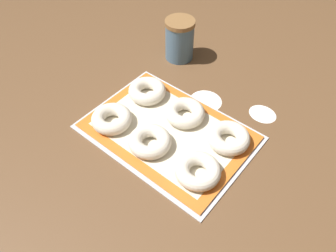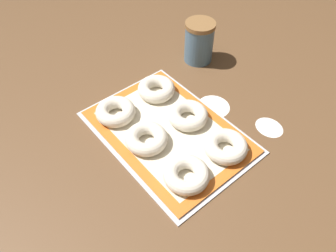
% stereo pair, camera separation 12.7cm
% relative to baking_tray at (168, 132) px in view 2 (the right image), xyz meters
% --- Properties ---
extents(ground_plane, '(2.80, 2.80, 0.00)m').
position_rel_baking_tray_xyz_m(ground_plane, '(0.02, -0.01, -0.00)').
color(ground_plane, brown).
extents(baking_tray, '(0.52, 0.37, 0.01)m').
position_rel_baking_tray_xyz_m(baking_tray, '(0.00, 0.00, 0.00)').
color(baking_tray, silver).
rests_on(baking_tray, ground_plane).
extents(baking_mat, '(0.50, 0.34, 0.00)m').
position_rel_baking_tray_xyz_m(baking_mat, '(-0.00, 0.00, 0.01)').
color(baking_mat, orange).
rests_on(baking_mat, baking_tray).
extents(bagel_front_left, '(0.13, 0.13, 0.04)m').
position_rel_baking_tray_xyz_m(bagel_front_left, '(-0.16, -0.09, 0.03)').
color(bagel_front_left, silver).
rests_on(bagel_front_left, baking_mat).
extents(bagel_front_center, '(0.13, 0.13, 0.04)m').
position_rel_baking_tray_xyz_m(bagel_front_center, '(-0.00, -0.08, 0.03)').
color(bagel_front_center, silver).
rests_on(bagel_front_center, baking_mat).
extents(bagel_front_right, '(0.13, 0.13, 0.04)m').
position_rel_baking_tray_xyz_m(bagel_front_right, '(0.17, -0.08, 0.03)').
color(bagel_front_right, silver).
rests_on(bagel_front_right, baking_mat).
extents(bagel_back_left, '(0.13, 0.13, 0.04)m').
position_rel_baking_tray_xyz_m(bagel_back_left, '(-0.16, 0.08, 0.03)').
color(bagel_back_left, silver).
rests_on(bagel_back_left, baking_mat).
extents(bagel_back_center, '(0.13, 0.13, 0.04)m').
position_rel_baking_tray_xyz_m(bagel_back_center, '(0.01, 0.08, 0.03)').
color(bagel_back_center, silver).
rests_on(bagel_back_center, baking_mat).
extents(bagel_back_right, '(0.13, 0.13, 0.04)m').
position_rel_baking_tray_xyz_m(bagel_back_right, '(0.17, 0.08, 0.03)').
color(bagel_back_right, silver).
rests_on(bagel_back_right, baking_mat).
extents(flour_canister, '(0.11, 0.11, 0.16)m').
position_rel_baking_tray_xyz_m(flour_canister, '(-0.22, 0.34, 0.08)').
color(flour_canister, slate).
rests_on(flour_canister, ground_plane).
extents(flour_patch_near, '(0.11, 0.11, 0.00)m').
position_rel_baking_tray_xyz_m(flour_patch_near, '(0.01, 0.20, -0.00)').
color(flour_patch_near, white).
rests_on(flour_patch_near, ground_plane).
extents(flour_patch_far, '(0.09, 0.08, 0.00)m').
position_rel_baking_tray_xyz_m(flour_patch_far, '(0.19, 0.27, -0.00)').
color(flour_patch_far, white).
rests_on(flour_patch_far, ground_plane).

